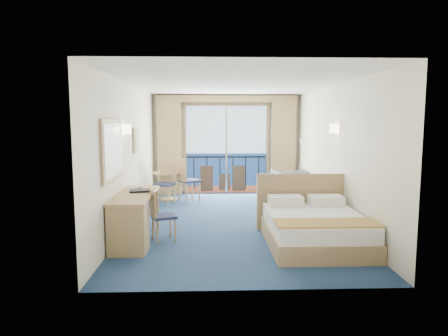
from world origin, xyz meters
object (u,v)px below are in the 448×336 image
at_px(desk_chair, 159,213).
at_px(round_table, 168,179).
at_px(table_chair_b, 166,180).
at_px(nightstand, 326,211).
at_px(desk, 130,222).
at_px(armchair, 290,185).
at_px(bed, 314,227).
at_px(table_chair_a, 186,177).
at_px(floor_lamp, 302,154).

xyz_separation_m(desk_chair, round_table, (-0.21, 3.53, 0.05)).
relative_size(round_table, table_chair_b, 0.80).
bearing_deg(nightstand, desk, -158.14).
relative_size(nightstand, desk_chair, 0.62).
bearing_deg(table_chair_b, armchair, 27.09).
xyz_separation_m(desk, desk_chair, (0.40, 0.42, 0.04)).
height_order(bed, table_chair_b, bed).
height_order(bed, round_table, bed).
bearing_deg(desk, bed, 3.48).
bearing_deg(bed, desk_chair, 174.48).
bearing_deg(desk, armchair, 49.74).
bearing_deg(table_chair_a, armchair, -119.21).
bearing_deg(table_chair_b, table_chair_a, 43.47).
distance_m(floor_lamp, round_table, 3.45).
bearing_deg(nightstand, floor_lamp, 87.61).
bearing_deg(bed, nightstand, 65.65).
height_order(nightstand, desk, desk).
bearing_deg(round_table, armchair, -1.43).
relative_size(bed, table_chair_a, 1.85).
xyz_separation_m(bed, round_table, (-2.74, 3.77, 0.25)).
relative_size(nightstand, round_table, 0.68).
distance_m(nightstand, armchair, 2.49).
distance_m(bed, table_chair_b, 4.36).
relative_size(armchair, desk_chair, 0.98).
relative_size(nightstand, desk, 0.31).
bearing_deg(nightstand, bed, -114.35).
distance_m(armchair, desk_chair, 4.50).
height_order(bed, nightstand, bed).
distance_m(desk, table_chair_a, 3.80).
bearing_deg(floor_lamp, table_chair_a, -177.58).
bearing_deg(bed, desk, -176.52).
height_order(nightstand, floor_lamp, floor_lamp).
distance_m(bed, desk, 2.93).
height_order(armchair, table_chair_b, table_chair_b).
bearing_deg(round_table, table_chair_a, -24.37).
bearing_deg(table_chair_a, desk, 138.17).
relative_size(floor_lamp, round_table, 1.94).
distance_m(desk_chair, table_chair_a, 3.33).
distance_m(floor_lamp, desk, 5.32).
height_order(bed, floor_lamp, floor_lamp).
bearing_deg(bed, round_table, 125.93).
height_order(desk, round_table, desk).
relative_size(nightstand, floor_lamp, 0.35).
relative_size(desk, table_chair_a, 1.61).
bearing_deg(armchair, desk_chair, 42.93).
relative_size(armchair, floor_lamp, 0.55).
xyz_separation_m(armchair, desk, (-3.28, -3.88, 0.06)).
height_order(bed, armchair, bed).
xyz_separation_m(round_table, table_chair_a, (0.46, -0.21, 0.06)).
xyz_separation_m(floor_lamp, table_chair_b, (-3.40, -0.32, -0.60)).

